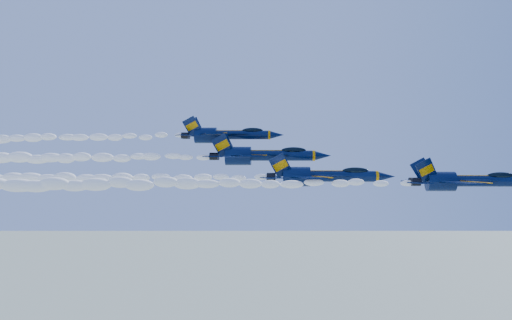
# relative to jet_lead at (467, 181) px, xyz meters

# --- Properties ---
(jet_lead) EXTENTS (15.65, 12.84, 5.82)m
(jet_lead) POSITION_rel_jet_lead_xyz_m (0.00, 0.00, 0.00)
(jet_lead) COLOR #071335
(smoke_trail_jet_lead) EXTENTS (60.07, 2.12, 1.91)m
(smoke_trail_jet_lead) POSITION_rel_jet_lead_xyz_m (-36.73, 0.00, -0.48)
(smoke_trail_jet_lead) COLOR white
(jet_second) EXTENTS (17.33, 14.21, 6.44)m
(jet_second) POSITION_rel_jet_lead_xyz_m (-17.09, 5.98, 0.29)
(jet_second) COLOR #071335
(smoke_trail_jet_second) EXTENTS (60.07, 2.35, 2.11)m
(smoke_trail_jet_second) POSITION_rel_jet_lead_xyz_m (-54.53, 5.98, -0.21)
(smoke_trail_jet_second) COLOR white
(jet_third) EXTENTS (18.63, 15.28, 6.92)m
(jet_third) POSITION_rel_jet_lead_xyz_m (-25.59, 14.67, 3.07)
(jet_third) COLOR #071335
(smoke_trail_jet_third) EXTENTS (60.07, 2.52, 2.27)m
(smoke_trail_jet_third) POSITION_rel_jet_lead_xyz_m (-63.59, 14.67, 2.56)
(smoke_trail_jet_third) COLOR white
(jet_fourth) EXTENTS (16.84, 13.82, 6.26)m
(jet_fourth) POSITION_rel_jet_lead_xyz_m (-31.79, 19.61, 6.45)
(jet_fourth) COLOR #071335
(smoke_trail_jet_fourth) EXTENTS (60.07, 2.28, 2.05)m
(smoke_trail_jet_fourth) POSITION_rel_jet_lead_xyz_m (-69.03, 19.61, 5.95)
(smoke_trail_jet_fourth) COLOR white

